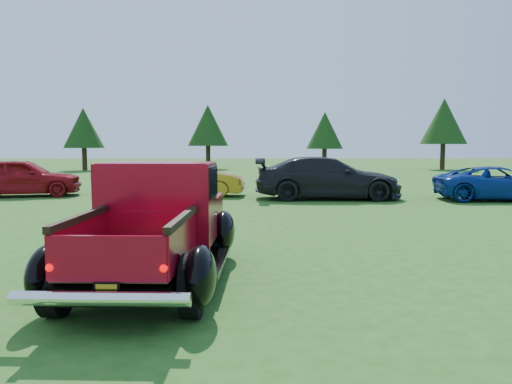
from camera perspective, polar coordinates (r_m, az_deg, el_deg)
ground at (r=8.51m, az=0.76°, el=-7.61°), size 120.00×120.00×0.00m
tree_west at (r=39.07m, az=-19.10°, el=6.91°), size 2.94×2.94×4.60m
tree_mid_left at (r=39.39m, az=-5.52°, el=7.57°), size 3.20×3.20×5.00m
tree_mid_right at (r=38.81m, az=7.86°, el=6.97°), size 2.82×2.82×4.40m
tree_east at (r=40.81m, az=20.67°, el=7.55°), size 3.46×3.46×5.40m
pickup_truck at (r=7.44m, az=-11.03°, el=-3.40°), size 2.33×4.59×1.67m
show_car_red at (r=20.40m, az=-25.17°, el=1.54°), size 4.40×2.40×1.42m
show_car_yellow at (r=18.81m, az=-7.21°, el=1.48°), size 3.92×1.67×1.26m
show_car_grey at (r=17.79m, az=8.17°, el=1.60°), size 5.19×2.27×1.48m
show_car_blue at (r=19.09m, az=26.00°, el=0.89°), size 4.37×2.35×1.17m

